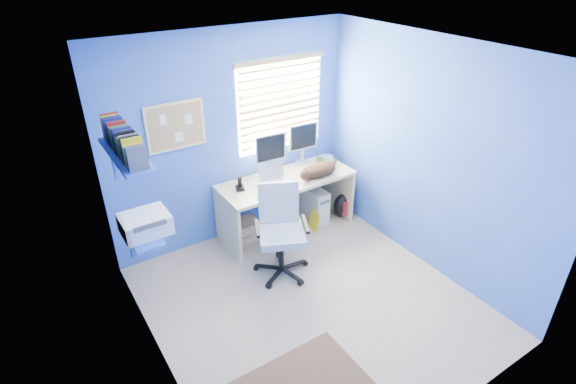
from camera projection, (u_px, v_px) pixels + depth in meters
floor at (310, 302)px, 4.62m from camera, size 3.00×3.20×0.00m
ceiling at (318, 54)px, 3.39m from camera, size 3.00×3.20×0.00m
wall_back at (232, 139)px, 5.18m from camera, size 3.00×0.01×2.50m
wall_front at (462, 303)px, 2.84m from camera, size 3.00×0.01×2.50m
wall_left at (148, 253)px, 3.29m from camera, size 0.01×3.20×2.50m
wall_right at (429, 158)px, 4.72m from camera, size 0.01×3.20×2.50m
desk at (287, 205)px, 5.60m from camera, size 1.67×0.65×0.74m
laptop at (276, 175)px, 5.26m from camera, size 0.33×0.26×0.22m
monitor_left at (270, 155)px, 5.37m from camera, size 0.41×0.15×0.54m
monitor_right at (302, 143)px, 5.68m from camera, size 0.41×0.14×0.54m
phone at (240, 183)px, 5.14m from camera, size 0.12×0.13×0.17m
mug at (320, 162)px, 5.72m from camera, size 0.10×0.09×0.10m
cd_spindle at (328, 159)px, 5.84m from camera, size 0.13×0.13×0.07m
cat at (319, 170)px, 5.45m from camera, size 0.50×0.33×0.17m
tower_pc at (314, 204)px, 5.90m from camera, size 0.20×0.44×0.45m
drawer_boxes at (244, 231)px, 5.52m from camera, size 0.35×0.28×0.27m
yellow_book at (314, 221)px, 5.74m from camera, size 0.03×0.17×0.24m
backpack at (343, 205)px, 5.98m from camera, size 0.31×0.25×0.34m
office_chair at (281, 242)px, 4.90m from camera, size 0.78×0.78×1.01m
window_blinds at (281, 105)px, 5.32m from camera, size 1.15×0.05×1.10m
corkboard at (176, 126)px, 4.70m from camera, size 0.64×0.02×0.52m
wall_shelves at (134, 185)px, 3.82m from camera, size 0.42×0.90×1.05m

